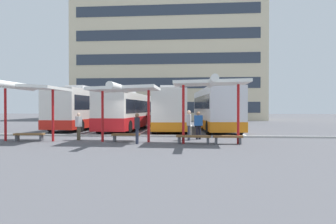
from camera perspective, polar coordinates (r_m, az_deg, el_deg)
ground_plane at (r=18.85m, az=-7.29°, el=-5.02°), size 160.00×160.00×0.00m
terminal_building at (r=52.97m, az=0.38°, el=10.64°), size 30.15×15.04×24.68m
coach_bus_0 at (r=28.36m, az=-15.43°, el=0.52°), size 3.27×11.24×3.81m
coach_bus_1 at (r=26.30m, az=-7.50°, el=0.04°), size 3.05×11.83×3.45m
coach_bus_2 at (r=25.33m, az=0.45°, el=0.36°), size 3.08×10.47×3.66m
coach_bus_3 at (r=25.54m, az=8.97°, el=0.49°), size 3.48×11.63×3.79m
lane_stripe_0 at (r=29.03m, az=-18.63°, el=-3.01°), size 0.16×14.00×0.01m
lane_stripe_1 at (r=27.76m, az=-11.43°, el=-3.16°), size 0.16×14.00×0.01m
lane_stripe_2 at (r=26.96m, az=-3.66°, el=-3.26°), size 0.16×14.00×0.01m
lane_stripe_3 at (r=26.68m, az=4.41°, el=-3.30°), size 0.16×14.00×0.01m
lane_stripe_4 at (r=26.94m, az=12.50°, el=-3.28°), size 0.16×14.00×0.01m
waiting_shelter_0 at (r=18.58m, az=-25.52°, el=4.18°), size 3.84×4.97×3.30m
bench_0 at (r=18.87m, az=-25.01°, el=-4.05°), size 1.70×0.63×0.45m
waiting_shelter_1 at (r=16.52m, az=-8.38°, el=4.19°), size 3.61×4.80×3.11m
bench_1 at (r=16.96m, az=-8.05°, el=-4.53°), size 1.60×0.51×0.45m
waiting_shelter_2 at (r=15.71m, az=8.22°, el=5.25°), size 3.89×4.22×3.38m
bench_2 at (r=15.87m, az=4.91°, el=-4.87°), size 1.85×0.62×0.45m
bench_3 at (r=16.00m, az=11.39°, el=-4.87°), size 1.54×0.44×0.45m
platform_kerb at (r=19.89m, az=-6.65°, el=-4.54°), size 44.00×0.24×0.12m
waiting_passenger_0 at (r=17.50m, az=4.02°, el=-2.07°), size 0.25×0.52×1.76m
waiting_passenger_1 at (r=18.32m, az=-16.73°, el=-2.30°), size 0.49×0.48×1.62m
waiting_passenger_2 at (r=15.83m, az=-5.94°, el=-2.74°), size 0.36×0.51×1.62m
waiting_passenger_3 at (r=18.10m, az=5.83°, el=-2.16°), size 0.52×0.32×1.68m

